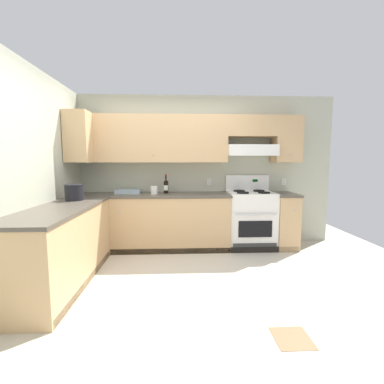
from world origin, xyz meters
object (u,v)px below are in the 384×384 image
object	(u,v)px
wine_bottle	(166,186)
bowl	(128,192)
stove	(250,219)
bucket	(74,192)
paper_towel_roll	(154,190)

from	to	relation	value
wine_bottle	bowl	distance (m)	0.63
stove	bucket	world-z (taller)	stove
bucket	paper_towel_roll	distance (m)	1.21
stove	wine_bottle	distance (m)	1.52
stove	paper_towel_roll	xyz separation A→B (m)	(-1.60, -0.02, 0.50)
stove	wine_bottle	world-z (taller)	wine_bottle
bowl	stove	bearing A→B (deg)	-2.47
bucket	paper_towel_roll	world-z (taller)	bucket
wine_bottle	bowl	xyz separation A→B (m)	(-0.62, 0.00, -0.10)
bowl	bucket	bearing A→B (deg)	-126.54
stove	bowl	world-z (taller)	stove
bucket	paper_towel_roll	size ratio (longest dim) A/B	1.93
bowl	wine_bottle	bearing A→B (deg)	-0.12
stove	paper_towel_roll	bearing A→B (deg)	-179.19
paper_towel_roll	bowl	bearing A→B (deg)	165.80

